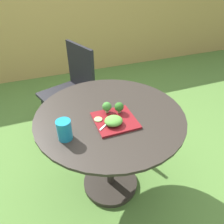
{
  "coord_description": "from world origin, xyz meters",
  "views": [
    {
      "loc": [
        -0.37,
        -1.02,
        1.51
      ],
      "look_at": [
        -0.0,
        -0.04,
        0.77
      ],
      "focal_mm": 33.68,
      "sensor_mm": 36.0,
      "label": 1
    }
  ],
  "objects_px": {
    "fork": "(109,122)",
    "patio_chair": "(73,85)",
    "salad_plate": "(114,120)",
    "drinking_glass": "(64,131)"
  },
  "relations": [
    {
      "from": "salad_plate",
      "to": "drinking_glass",
      "type": "distance_m",
      "value": 0.31
    },
    {
      "from": "salad_plate",
      "to": "fork",
      "type": "bearing_deg",
      "value": -163.12
    },
    {
      "from": "patio_chair",
      "to": "fork",
      "type": "xyz_separation_m",
      "value": [
        0.04,
        -0.95,
        0.22
      ]
    },
    {
      "from": "fork",
      "to": "patio_chair",
      "type": "bearing_deg",
      "value": 92.56
    },
    {
      "from": "patio_chair",
      "to": "salad_plate",
      "type": "xyz_separation_m",
      "value": [
        0.08,
        -0.93,
        0.21
      ]
    },
    {
      "from": "patio_chair",
      "to": "fork",
      "type": "relative_size",
      "value": 6.71
    },
    {
      "from": "patio_chair",
      "to": "fork",
      "type": "distance_m",
      "value": 0.97
    },
    {
      "from": "patio_chair",
      "to": "drinking_glass",
      "type": "relative_size",
      "value": 7.67
    },
    {
      "from": "drinking_glass",
      "to": "fork",
      "type": "xyz_separation_m",
      "value": [
        0.27,
        0.03,
        -0.04
      ]
    },
    {
      "from": "fork",
      "to": "drinking_glass",
      "type": "bearing_deg",
      "value": -172.77
    }
  ]
}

